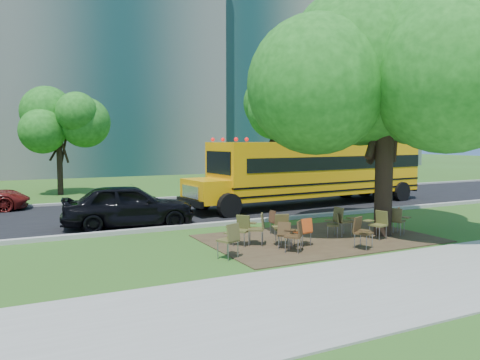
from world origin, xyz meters
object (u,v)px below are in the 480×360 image
chair_6 (378,222)px  chair_12 (342,218)px  school_bus (318,169)px  chair_4 (304,229)px  chair_3 (282,226)px  chair_5 (361,230)px  chair_1 (286,232)px  chair_2 (295,233)px  chair_0 (230,237)px  chair_13 (395,217)px  chair_8 (258,226)px  black_car (129,205)px  chair_10 (276,220)px  main_tree (387,60)px  chair_7 (397,218)px  chair_9 (241,227)px  chair_11 (334,222)px

chair_6 → chair_12: 1.12m
school_bus → chair_4: 9.27m
chair_3 → chair_5: bearing=155.6°
chair_1 → chair_4: 0.68m
chair_2 → chair_6: 3.27m
chair_5 → chair_0: bearing=-33.1°
chair_3 → chair_13: (4.46, 0.01, -0.05)m
chair_4 → chair_8: size_ratio=0.89×
black_car → chair_10: bearing=-124.0°
main_tree → black_car: bearing=143.5°
chair_6 → chair_10: size_ratio=1.10×
chair_7 → chair_4: bearing=-116.3°
chair_9 → chair_10: size_ratio=1.10×
black_car → chair_3: bearing=-137.7°
chair_12 → school_bus: bearing=150.0°
chair_10 → chair_13: (3.87, -1.34, 0.01)m
chair_7 → chair_6: bearing=-104.5°
chair_9 → chair_4: bearing=-161.4°
chair_13 → chair_2: bearing=155.5°
chair_3 → black_car: black_car is taller
chair_8 → chair_0: bearing=159.1°
main_tree → chair_12: main_tree is taller
chair_4 → chair_9: bearing=140.2°
main_tree → chair_0: size_ratio=9.73×
chair_10 → chair_6: bearing=55.4°
chair_9 → chair_13: bearing=-135.7°
school_bus → chair_7: (-2.06, -7.19, -1.18)m
chair_11 → chair_12: size_ratio=0.81×
chair_6 → chair_8: bearing=64.1°
chair_10 → chair_13: chair_13 is taller
chair_3 → chair_1: bearing=85.0°
chair_6 → chair_0: bearing=79.0°
chair_0 → chair_13: size_ratio=1.13×
chair_8 → chair_10: 1.66m
chair_7 → chair_0: bearing=-113.8°
chair_10 → chair_12: 2.12m
school_bus → chair_6: 8.11m
chair_7 → chair_2: bearing=-109.9°
school_bus → black_car: size_ratio=2.72×
chair_1 → chair_12: (2.57, 0.72, 0.09)m
chair_5 → chair_12: chair_12 is taller
chair_0 → chair_1: size_ratio=1.17×
chair_1 → chair_3: bearing=114.3°
school_bus → chair_0: 11.18m
chair_10 → black_car: black_car is taller
chair_2 → chair_13: size_ratio=1.07×
main_tree → chair_4: (-3.19, -0.21, -5.09)m
chair_2 → chair_6: bearing=-39.3°
chair_0 → chair_6: size_ratio=1.05×
school_bus → chair_6: bearing=-117.0°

